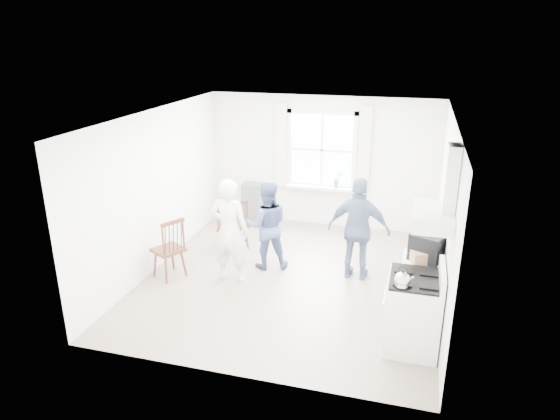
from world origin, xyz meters
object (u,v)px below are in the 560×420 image
(windsor_chair_a, at_px, (237,219))
(windsor_chair_b, at_px, (228,222))
(person_right, at_px, (359,229))
(low_cabinet, at_px, (419,288))
(stereo_stack, at_px, (428,247))
(person_mid, at_px, (267,225))
(windsor_chair_c, at_px, (171,243))
(person_left, at_px, (229,231))
(gas_stove, at_px, (413,312))

(windsor_chair_a, distance_m, windsor_chair_b, 0.21)
(person_right, bearing_deg, low_cabinet, 138.73)
(stereo_stack, height_order, person_mid, person_mid)
(windsor_chair_a, bearing_deg, windsor_chair_c, -113.02)
(stereo_stack, xyz_separation_m, person_left, (-2.92, 0.38, -0.24))
(windsor_chair_b, bearing_deg, person_mid, -25.21)
(windsor_chair_c, height_order, person_right, person_right)
(stereo_stack, bearing_deg, windsor_chair_a, 154.27)
(windsor_chair_a, height_order, person_left, person_left)
(windsor_chair_b, relative_size, person_right, 0.55)
(low_cabinet, relative_size, person_left, 0.54)
(stereo_stack, distance_m, person_left, 2.96)
(gas_stove, relative_size, windsor_chair_b, 1.22)
(gas_stove, xyz_separation_m, person_left, (-2.81, 1.06, 0.35))
(low_cabinet, distance_m, windsor_chair_c, 3.78)
(gas_stove, relative_size, windsor_chair_a, 1.19)
(stereo_stack, height_order, person_left, person_left)
(low_cabinet, relative_size, windsor_chair_a, 0.95)
(windsor_chair_c, distance_m, person_left, 0.94)
(windsor_chair_b, relative_size, windsor_chair_c, 0.89)
(windsor_chair_c, relative_size, person_mid, 0.69)
(person_left, distance_m, person_mid, 0.74)
(windsor_chair_a, bearing_deg, person_right, -14.13)
(stereo_stack, xyz_separation_m, windsor_chair_a, (-3.23, 1.56, -0.50))
(person_left, height_order, person_mid, person_left)
(stereo_stack, distance_m, windsor_chair_c, 3.85)
(person_left, bearing_deg, person_right, -161.97)
(stereo_stack, distance_m, windsor_chair_a, 3.62)
(windsor_chair_a, distance_m, person_right, 2.30)
(windsor_chair_b, xyz_separation_m, person_right, (2.33, -0.38, 0.27))
(windsor_chair_c, distance_m, person_right, 2.93)
(windsor_chair_b, height_order, person_right, person_right)
(windsor_chair_a, xyz_separation_m, windsor_chair_c, (-0.59, -1.38, 0.05))
(person_left, relative_size, person_right, 1.01)
(low_cabinet, xyz_separation_m, person_right, (-0.96, 0.97, 0.38))
(person_mid, height_order, person_right, person_right)
(low_cabinet, bearing_deg, windsor_chair_c, 177.74)
(low_cabinet, bearing_deg, windsor_chair_a, 154.27)
(low_cabinet, bearing_deg, person_left, 172.87)
(stereo_stack, distance_m, person_right, 1.44)
(windsor_chair_b, bearing_deg, person_left, -67.46)
(person_mid, xyz_separation_m, person_right, (1.50, 0.01, 0.09))
(stereo_stack, bearing_deg, person_left, 172.53)
(low_cabinet, bearing_deg, person_mid, 158.53)
(windsor_chair_b, xyz_separation_m, person_left, (0.41, -1.00, 0.28))
(gas_stove, xyz_separation_m, windsor_chair_c, (-3.70, 0.85, 0.14))
(gas_stove, bearing_deg, person_left, 159.31)
(gas_stove, height_order, windsor_chair_a, gas_stove)
(stereo_stack, xyz_separation_m, windsor_chair_b, (-3.34, 1.38, -0.52))
(windsor_chair_b, bearing_deg, windsor_chair_a, 58.37)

